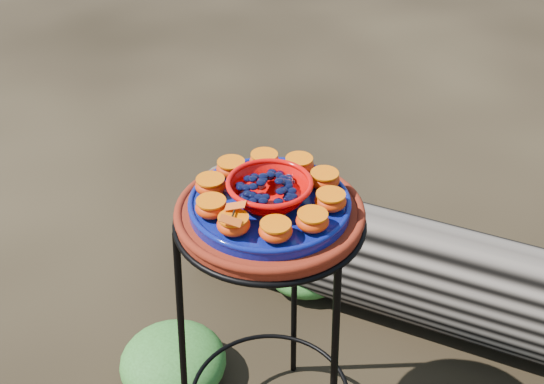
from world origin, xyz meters
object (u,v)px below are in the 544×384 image
(red_bowl, at_px, (270,191))
(cobalt_plate, at_px, (270,205))
(plant_stand, at_px, (270,339))
(driftwood_log, at_px, (463,283))
(terracotta_saucer, at_px, (270,215))

(red_bowl, bearing_deg, cobalt_plate, 0.00)
(plant_stand, distance_m, red_bowl, 0.43)
(plant_stand, bearing_deg, driftwood_log, 52.31)
(plant_stand, bearing_deg, cobalt_plate, 0.00)
(terracotta_saucer, distance_m, red_bowl, 0.06)
(plant_stand, xyz_separation_m, red_bowl, (0.00, 0.00, 0.43))
(plant_stand, bearing_deg, red_bowl, 0.00)
(cobalt_plate, distance_m, driftwood_log, 0.91)
(terracotta_saucer, bearing_deg, plant_stand, 0.00)
(plant_stand, bearing_deg, terracotta_saucer, 0.00)
(plant_stand, height_order, terracotta_saucer, terracotta_saucer)
(red_bowl, bearing_deg, terracotta_saucer, 0.00)
(terracotta_saucer, xyz_separation_m, red_bowl, (0.00, 0.00, 0.06))
(red_bowl, xyz_separation_m, driftwood_log, (0.43, 0.56, -0.61))
(terracotta_saucer, xyz_separation_m, cobalt_plate, (0.00, 0.00, 0.03))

